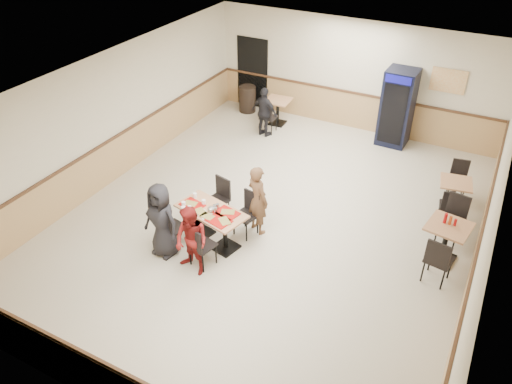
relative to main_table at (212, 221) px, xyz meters
The scene contains 20 objects.
ground 1.47m from the main_table, 59.37° to the left, with size 10.00×10.00×0.00m, color beige.
room_shell 4.49m from the main_table, 56.44° to the left, with size 10.00×10.00×10.00m.
main_table is the anchor object (origin of this frame).
main_chairs 0.06m from the main_table, 167.11° to the left, with size 1.57×1.87×0.95m.
diner_woman_left 1.00m from the main_table, 130.78° to the right, with size 0.75×0.49×1.54m, color black.
diner_woman_right 0.94m from the main_table, 80.51° to the right, with size 0.68×0.53×1.39m, color maroon.
diner_man_opposite 0.99m from the main_table, 49.22° to the left, with size 0.55×0.36×1.50m, color brown.
lone_diner 4.71m from the main_table, 104.34° to the left, with size 0.81×0.34×1.38m, color black.
tabletop_clutter 0.28m from the main_table, 106.56° to the right, with size 1.25×0.69×0.12m.
side_table_near 4.43m from the main_table, 20.67° to the left, with size 0.85×0.85×0.80m.
side_table_near_chair_south 4.24m from the main_table, 12.60° to the left, with size 0.47×0.47×1.01m, color black, non-canonical shape.
side_table_near_chair_north 4.69m from the main_table, 27.97° to the left, with size 0.47×0.47×1.01m, color black, non-canonical shape.
side_table_far 5.21m from the main_table, 39.94° to the left, with size 0.74×0.74×0.69m.
side_table_far_chair_south 4.88m from the main_table, 34.96° to the left, with size 0.40×0.40×0.87m, color black, non-canonical shape.
side_table_far_chair_north 5.58m from the main_table, 44.29° to the left, with size 0.40×0.40×0.87m, color black, non-canonical shape.
condiment_caddy 4.43m from the main_table, 21.42° to the left, with size 0.23×0.06×0.20m.
back_table 5.52m from the main_table, 102.20° to the left, with size 0.72×0.72×0.73m.
back_table_chair_lone 4.94m from the main_table, 103.64° to the left, with size 0.43×0.43×0.93m, color black, non-canonical shape.
pepsi_cooler 6.16m from the main_table, 70.43° to the left, with size 0.78×0.79×2.02m.
trash_bin 6.20m from the main_table, 112.16° to the left, with size 0.50×0.50×0.78m, color black.
Camera 1 is at (3.67, -7.65, 6.36)m, focal length 35.00 mm.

